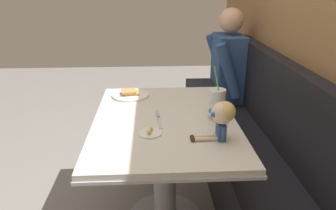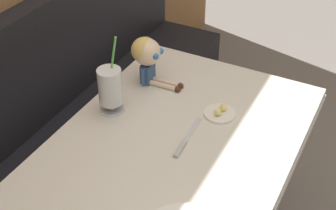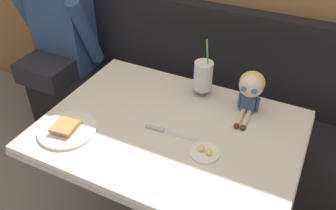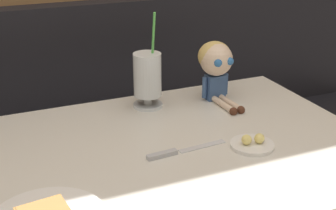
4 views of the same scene
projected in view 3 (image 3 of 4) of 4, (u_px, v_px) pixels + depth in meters
The scene contains 8 objects.
booth_bench at pixel (213, 119), 2.22m from camera, with size 2.60×0.48×1.00m.
diner_table at pixel (170, 160), 1.64m from camera, with size 1.11×0.81×0.74m.
toast_plate at pixel (67, 129), 1.50m from camera, with size 0.25×0.25×0.04m.
milkshake_glass at pixel (203, 78), 1.66m from camera, with size 0.10×0.10×0.31m.
butter_saucer at pixel (205, 152), 1.39m from camera, with size 0.12×0.12×0.04m.
butter_knife at pixel (162, 130), 1.50m from camera, with size 0.24×0.04×0.01m.
seated_doll at pixel (251, 87), 1.54m from camera, with size 0.12×0.22×0.20m.
diner_patron at pixel (59, 28), 2.32m from camera, with size 0.55×0.48×0.81m.
Camera 3 is at (0.51, -0.86, 1.73)m, focal length 37.62 mm.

